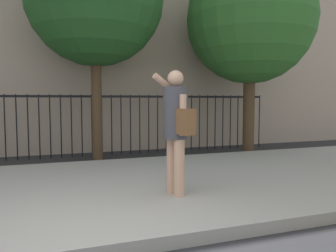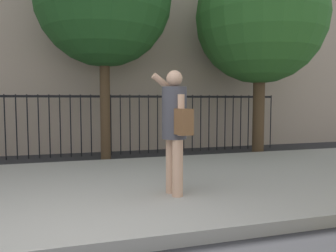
# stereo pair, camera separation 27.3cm
# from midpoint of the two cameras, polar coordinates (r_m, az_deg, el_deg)

# --- Properties ---
(sidewalk) EXTENTS (28.00, 4.40, 0.15)m
(sidewalk) POSITION_cam_midpoint_polar(r_m,az_deg,el_deg) (5.41, -15.34, -10.59)
(sidewalk) COLOR #9E9B93
(sidewalk) RESTS_ON ground
(iron_fence) EXTENTS (12.03, 0.04, 1.60)m
(iron_fence) POSITION_cam_midpoint_polar(r_m,az_deg,el_deg) (8.94, -16.07, 1.42)
(iron_fence) COLOR black
(iron_fence) RESTS_ON ground
(pedestrian_on_phone) EXTENTS (0.50, 0.69, 1.71)m
(pedestrian_on_phone) POSITION_cam_midpoint_polar(r_m,az_deg,el_deg) (4.61, 2.91, 0.49)
(pedestrian_on_phone) COLOR tan
(pedestrian_on_phone) RESTS_ON sidewalk
(street_tree_near) EXTENTS (3.39, 3.39, 5.28)m
(street_tree_near) POSITION_cam_midpoint_polar(r_m,az_deg,el_deg) (9.59, 16.12, 16.96)
(street_tree_near) COLOR #4C3823
(street_tree_near) RESTS_ON ground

